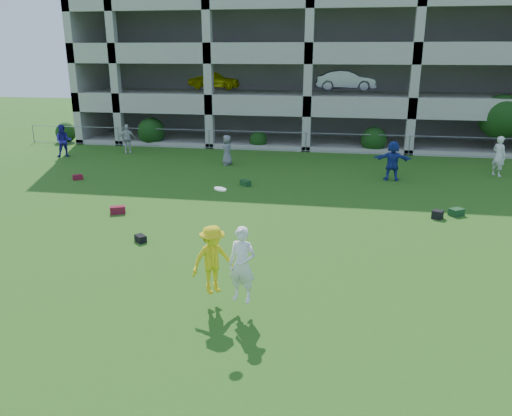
% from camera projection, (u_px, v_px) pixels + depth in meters
% --- Properties ---
extents(ground, '(100.00, 100.00, 0.00)m').
position_uv_depth(ground, '(243.00, 299.00, 12.26)').
color(ground, '#235114').
rests_on(ground, ground).
extents(bystander_a, '(1.12, 1.03, 1.85)m').
position_uv_depth(bystander_a, '(64.00, 141.00, 28.45)').
color(bystander_a, '#2A2094').
rests_on(bystander_a, ground).
extents(bystander_b, '(1.08, 0.80, 1.70)m').
position_uv_depth(bystander_b, '(127.00, 139.00, 29.59)').
color(bystander_b, silver).
rests_on(bystander_b, ground).
extents(bystander_c, '(0.72, 0.90, 1.60)m').
position_uv_depth(bystander_c, '(227.00, 150.00, 26.48)').
color(bystander_c, slate).
rests_on(bystander_c, ground).
extents(bystander_d, '(1.76, 0.63, 1.87)m').
position_uv_depth(bystander_d, '(393.00, 161.00, 23.28)').
color(bystander_d, '#213797').
rests_on(bystander_d, ground).
extents(bystander_e, '(0.80, 0.85, 1.95)m').
position_uv_depth(bystander_e, '(499.00, 156.00, 24.07)').
color(bystander_e, silver).
rests_on(bystander_e, ground).
extents(bag_red_a, '(0.62, 0.50, 0.28)m').
position_uv_depth(bag_red_a, '(118.00, 210.00, 18.66)').
color(bag_red_a, maroon).
rests_on(bag_red_a, ground).
extents(bag_black_b, '(0.46, 0.45, 0.22)m').
position_uv_depth(bag_black_b, '(141.00, 238.00, 15.90)').
color(bag_black_b, black).
rests_on(bag_black_b, ground).
extents(bag_green_c, '(0.61, 0.58, 0.26)m').
position_uv_depth(bag_green_c, '(456.00, 212.00, 18.45)').
color(bag_green_c, '#12341D').
rests_on(bag_green_c, ground).
extents(crate_d, '(0.46, 0.46, 0.30)m').
position_uv_depth(crate_d, '(438.00, 214.00, 18.11)').
color(crate_d, black).
rests_on(crate_d, ground).
extents(bag_red_f, '(0.53, 0.49, 0.24)m').
position_uv_depth(bag_red_f, '(78.00, 177.00, 23.59)').
color(bag_red_f, maroon).
rests_on(bag_red_f, ground).
extents(bag_green_g, '(0.57, 0.56, 0.25)m').
position_uv_depth(bag_green_g, '(245.00, 183.00, 22.54)').
color(bag_green_g, '#163C1E').
rests_on(bag_green_g, ground).
extents(frisbee_contest, '(1.74, 1.18, 2.60)m').
position_uv_depth(frisbee_contest, '(221.00, 261.00, 11.54)').
color(frisbee_contest, yellow).
rests_on(frisbee_contest, ground).
extents(parking_garage, '(30.00, 14.00, 12.00)m').
position_uv_depth(parking_garage, '(317.00, 48.00, 36.47)').
color(parking_garage, '#9E998C').
rests_on(parking_garage, ground).
extents(fence, '(36.06, 0.06, 1.20)m').
position_uv_depth(fence, '(306.00, 142.00, 29.92)').
color(fence, gray).
rests_on(fence, ground).
extents(shrub_row, '(34.38, 2.52, 3.50)m').
position_uv_depth(shrub_row, '(385.00, 127.00, 29.55)').
color(shrub_row, '#163D11').
rests_on(shrub_row, ground).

